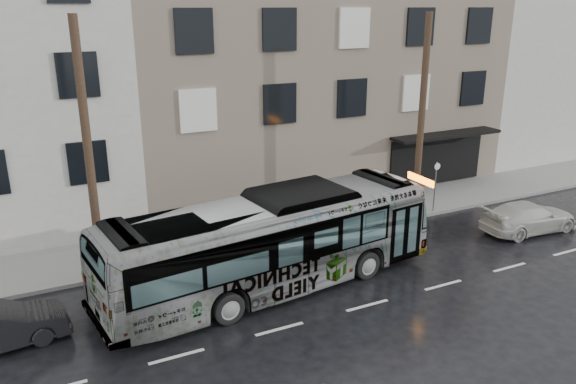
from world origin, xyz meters
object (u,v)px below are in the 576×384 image
(utility_pole_rear, at_px, (88,154))
(sign_post, at_px, (435,187))
(bus, at_px, (272,243))
(utility_pole_front, at_px, (421,119))
(white_sedan, at_px, (529,217))

(utility_pole_rear, relative_size, sign_post, 3.75)
(bus, bearing_deg, utility_pole_front, -76.38)
(utility_pole_front, bearing_deg, bus, -159.53)
(utility_pole_front, relative_size, sign_post, 3.75)
(utility_pole_front, relative_size, utility_pole_rear, 1.00)
(utility_pole_front, bearing_deg, white_sedan, -45.89)
(sign_post, distance_m, white_sedan, 4.25)
(sign_post, height_order, bus, bus)
(utility_pole_front, xyz_separation_m, white_sedan, (3.40, -3.51, -4.00))
(bus, bearing_deg, utility_pole_rear, 51.01)
(utility_pole_front, height_order, bus, utility_pole_front)
(sign_post, relative_size, white_sedan, 0.54)
(bus, distance_m, white_sedan, 12.23)
(bus, bearing_deg, white_sedan, -97.91)
(utility_pole_front, distance_m, white_sedan, 6.31)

